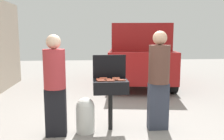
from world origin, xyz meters
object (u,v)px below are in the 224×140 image
object	(u,v)px
hot_dog_1	(111,81)
hot_dog_12	(122,80)
hot_dog_14	(102,81)
hot_dog_3	(116,78)
bbq_grill	(110,88)
hot_dog_0	(101,80)
hot_dog_7	(120,80)
hot_dog_13	(107,79)
hot_dog_4	(116,79)
hot_dog_8	(103,79)
hot_dog_10	(110,80)
hot_dog_9	(103,78)
parked_minivan	(139,54)
hot_dog_2	(109,80)
hot_dog_11	(100,80)
hot_dog_6	(100,79)
person_left	(55,82)
propane_tank	(85,114)
person_right	(159,77)
hot_dog_5	(116,79)

from	to	relation	value
hot_dog_1	hot_dog_12	size ratio (longest dim) A/B	1.00
hot_dog_1	hot_dog_14	xyz separation A→B (m)	(-0.16, 0.01, 0.00)
hot_dog_14	hot_dog_3	bearing A→B (deg)	41.85
hot_dog_3	bbq_grill	bearing A→B (deg)	-134.81
hot_dog_1	hot_dog_0	bearing A→B (deg)	158.99
hot_dog_7	hot_dog_13	xyz separation A→B (m)	(-0.21, 0.11, 0.00)
hot_dog_4	hot_dog_8	world-z (taller)	same
hot_dog_4	hot_dog_10	xyz separation A→B (m)	(-0.11, -0.05, 0.00)
bbq_grill	hot_dog_9	size ratio (longest dim) A/B	6.91
hot_dog_0	hot_dog_9	world-z (taller)	same
hot_dog_7	parked_minivan	xyz separation A→B (m)	(1.19, 4.18, 0.11)
hot_dog_2	hot_dog_7	size ratio (longest dim) A/B	1.00
bbq_grill	hot_dog_8	world-z (taller)	hot_dog_8
bbq_grill	hot_dog_14	world-z (taller)	hot_dog_14
hot_dog_14	parked_minivan	xyz separation A→B (m)	(1.50, 4.24, 0.11)
hot_dog_8	hot_dog_10	distance (m)	0.18
parked_minivan	hot_dog_14	bearing A→B (deg)	78.31
hot_dog_1	hot_dog_9	xyz separation A→B (m)	(-0.11, 0.27, 0.00)
hot_dog_12	hot_dog_14	distance (m)	0.35
hot_dog_9	hot_dog_11	xyz separation A→B (m)	(-0.07, -0.15, 0.00)
hot_dog_0	hot_dog_8	world-z (taller)	same
hot_dog_4	hot_dog_8	xyz separation A→B (m)	(-0.22, 0.09, 0.00)
hot_dog_1	hot_dog_3	size ratio (longest dim) A/B	1.00
hot_dog_6	person_left	distance (m)	0.78
hot_dog_0	hot_dog_12	xyz separation A→B (m)	(0.36, -0.05, 0.00)
hot_dog_0	hot_dog_14	xyz separation A→B (m)	(0.01, -0.06, 0.00)
propane_tank	hot_dog_11	bearing A→B (deg)	14.87
bbq_grill	hot_dog_6	xyz separation A→B (m)	(-0.18, 0.03, 0.15)
hot_dog_3	person_left	distance (m)	1.08
person_right	hot_dog_12	bearing A→B (deg)	19.04
hot_dog_7	parked_minivan	world-z (taller)	parked_minivan
hot_dog_3	hot_dog_14	size ratio (longest dim) A/B	1.00
hot_dog_11	hot_dog_14	world-z (taller)	same
hot_dog_4	person_right	size ratio (longest dim) A/B	0.07
hot_dog_10	propane_tank	bearing A→B (deg)	-176.23
hot_dog_6	hot_dog_9	xyz separation A→B (m)	(0.06, 0.10, 0.00)
hot_dog_2	hot_dog_0	bearing A→B (deg)	167.74
hot_dog_5	hot_dog_8	xyz separation A→B (m)	(-0.22, 0.02, 0.00)
hot_dog_3	hot_dog_13	xyz separation A→B (m)	(-0.17, -0.07, 0.00)
hot_dog_1	hot_dog_7	size ratio (longest dim) A/B	1.00
hot_dog_11	hot_dog_9	bearing A→B (deg)	66.35
hot_dog_2	hot_dog_9	world-z (taller)	same
hot_dog_7	hot_dog_13	size ratio (longest dim) A/B	1.00
hot_dog_13	hot_dog_9	bearing A→B (deg)	123.70
hot_dog_4	hot_dog_7	size ratio (longest dim) A/B	1.00
hot_dog_3	person_right	world-z (taller)	person_right
hot_dog_13	parked_minivan	bearing A→B (deg)	71.03
hot_dog_8	hot_dog_9	xyz separation A→B (m)	(0.01, 0.05, 0.00)
hot_dog_12	hot_dog_5	bearing A→B (deg)	115.37
hot_dog_7	hot_dog_4	bearing A→B (deg)	133.72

